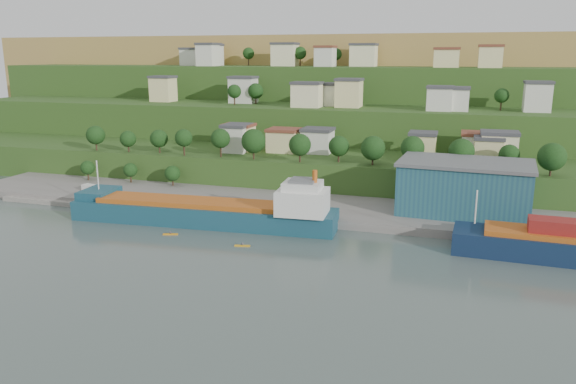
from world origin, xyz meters
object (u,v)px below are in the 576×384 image
at_px(caravan, 92,189).
at_px(warehouse, 464,187).
at_px(cargo_ship_near, 211,214).
at_px(kayak_orange, 170,234).

bearing_deg(caravan, warehouse, 15.01).
relative_size(warehouse, caravan, 5.74).
relative_size(cargo_ship_near, kayak_orange, 19.32).
xyz_separation_m(caravan, kayak_orange, (37.56, -23.35, -2.26)).
bearing_deg(cargo_ship_near, warehouse, 16.31).
height_order(warehouse, kayak_orange, warehouse).
xyz_separation_m(cargo_ship_near, warehouse, (57.39, 21.02, 5.78)).
bearing_deg(warehouse, kayak_orange, -149.69).
height_order(warehouse, caravan, warehouse).
xyz_separation_m(cargo_ship_near, kayak_orange, (-5.32, -10.04, -2.40)).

